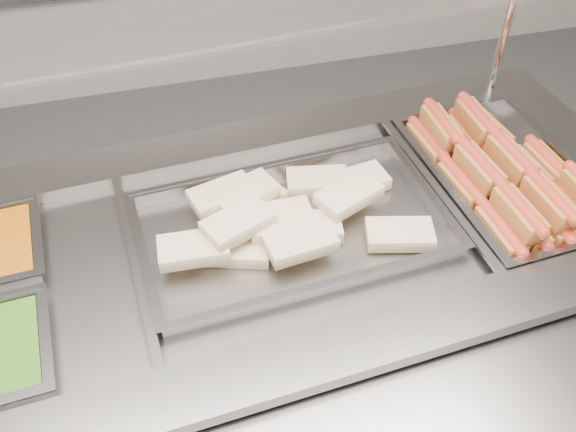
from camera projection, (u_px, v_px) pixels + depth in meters
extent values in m
cube|color=gray|center=(271.00, 346.00, 1.86)|extent=(1.94, 0.92, 0.91)
cube|color=gray|center=(323.00, 356.00, 1.28)|extent=(1.98, 0.27, 0.03)
cube|color=gray|center=(227.00, 143.00, 1.78)|extent=(1.98, 0.27, 0.03)
cube|color=black|center=(268.00, 266.00, 1.62)|extent=(1.74, 0.71, 0.02)
cube|color=gray|center=(436.00, 188.00, 1.63)|extent=(0.06, 0.60, 0.01)
cube|color=gray|center=(135.00, 261.00, 1.45)|extent=(0.06, 0.60, 0.01)
cylinder|color=silver|center=(508.00, 20.00, 1.79)|extent=(0.03, 0.03, 0.46)
cube|color=silver|center=(233.00, 31.00, 1.39)|extent=(1.75, 0.42, 0.09)
cube|color=brown|center=(500.00, 234.00, 1.53)|extent=(0.06, 0.16, 0.05)
cylinder|color=red|center=(502.00, 228.00, 1.52)|extent=(0.04, 0.17, 0.03)
cube|color=brown|center=(460.00, 187.00, 1.66)|extent=(0.07, 0.16, 0.05)
cylinder|color=red|center=(462.00, 180.00, 1.64)|extent=(0.05, 0.18, 0.03)
cube|color=brown|center=(427.00, 145.00, 1.78)|extent=(0.07, 0.16, 0.05)
cylinder|color=red|center=(428.00, 139.00, 1.77)|extent=(0.05, 0.18, 0.03)
cube|color=brown|center=(523.00, 229.00, 1.55)|extent=(0.06, 0.16, 0.05)
cylinder|color=red|center=(525.00, 222.00, 1.53)|extent=(0.04, 0.18, 0.03)
cube|color=brown|center=(482.00, 181.00, 1.68)|extent=(0.07, 0.16, 0.05)
cylinder|color=red|center=(484.00, 175.00, 1.66)|extent=(0.05, 0.18, 0.03)
cube|color=brown|center=(448.00, 141.00, 1.80)|extent=(0.06, 0.16, 0.05)
cylinder|color=red|center=(449.00, 134.00, 1.78)|extent=(0.04, 0.17, 0.03)
cube|color=brown|center=(546.00, 222.00, 1.57)|extent=(0.07, 0.16, 0.05)
cylinder|color=red|center=(549.00, 215.00, 1.55)|extent=(0.04, 0.18, 0.03)
cube|color=brown|center=(504.00, 176.00, 1.69)|extent=(0.07, 0.16, 0.05)
cylinder|color=red|center=(506.00, 169.00, 1.67)|extent=(0.05, 0.18, 0.03)
cube|color=brown|center=(468.00, 136.00, 1.82)|extent=(0.07, 0.16, 0.05)
cylinder|color=red|center=(470.00, 130.00, 1.80)|extent=(0.05, 0.18, 0.03)
cube|color=brown|center=(569.00, 216.00, 1.58)|extent=(0.06, 0.16, 0.05)
cylinder|color=red|center=(572.00, 209.00, 1.57)|extent=(0.04, 0.17, 0.03)
cube|color=brown|center=(526.00, 171.00, 1.71)|extent=(0.06, 0.16, 0.05)
cylinder|color=red|center=(528.00, 164.00, 1.69)|extent=(0.04, 0.18, 0.03)
cube|color=brown|center=(489.00, 132.00, 1.83)|extent=(0.07, 0.16, 0.05)
cylinder|color=red|center=(491.00, 125.00, 1.82)|extent=(0.05, 0.18, 0.03)
cube|color=brown|center=(547.00, 166.00, 1.72)|extent=(0.07, 0.16, 0.05)
cylinder|color=red|center=(549.00, 159.00, 1.71)|extent=(0.04, 0.18, 0.03)
cube|color=brown|center=(518.00, 215.00, 1.51)|extent=(0.06, 0.16, 0.05)
cylinder|color=red|center=(521.00, 207.00, 1.49)|extent=(0.04, 0.18, 0.03)
cube|color=brown|center=(479.00, 169.00, 1.63)|extent=(0.07, 0.16, 0.05)
cylinder|color=red|center=(481.00, 162.00, 1.61)|extent=(0.05, 0.18, 0.03)
cube|color=brown|center=(441.00, 128.00, 1.75)|extent=(0.06, 0.16, 0.05)
cylinder|color=red|center=(442.00, 121.00, 1.74)|extent=(0.03, 0.17, 0.03)
cube|color=brown|center=(549.00, 203.00, 1.54)|extent=(0.06, 0.16, 0.05)
cylinder|color=red|center=(551.00, 196.00, 1.52)|extent=(0.04, 0.18, 0.03)
cube|color=brown|center=(510.00, 159.00, 1.66)|extent=(0.07, 0.16, 0.05)
cylinder|color=red|center=(512.00, 152.00, 1.64)|extent=(0.04, 0.18, 0.03)
cube|color=brown|center=(476.00, 121.00, 1.78)|extent=(0.06, 0.16, 0.05)
cylinder|color=red|center=(478.00, 114.00, 1.76)|extent=(0.04, 0.17, 0.03)
cube|color=beige|center=(280.00, 217.00, 1.56)|extent=(0.16, 0.09, 0.03)
cube|color=beige|center=(308.00, 228.00, 1.53)|extent=(0.17, 0.11, 0.03)
cube|color=beige|center=(247.00, 216.00, 1.57)|extent=(0.18, 0.14, 0.03)
cube|color=beige|center=(254.00, 202.00, 1.61)|extent=(0.18, 0.16, 0.03)
cube|color=beige|center=(400.00, 234.00, 1.52)|extent=(0.17, 0.13, 0.03)
cube|color=beige|center=(357.00, 182.00, 1.66)|extent=(0.17, 0.11, 0.03)
cube|color=beige|center=(317.00, 181.00, 1.67)|extent=(0.17, 0.12, 0.03)
cube|color=beige|center=(236.00, 250.00, 1.49)|extent=(0.18, 0.13, 0.03)
cube|color=beige|center=(287.00, 228.00, 1.50)|extent=(0.18, 0.13, 0.03)
cube|color=beige|center=(301.00, 242.00, 1.45)|extent=(0.17, 0.11, 0.03)
cube|color=beige|center=(222.00, 195.00, 1.57)|extent=(0.18, 0.13, 0.03)
cube|color=beige|center=(349.00, 195.00, 1.57)|extent=(0.18, 0.14, 0.03)
cube|color=beige|center=(193.00, 249.00, 1.44)|extent=(0.16, 0.10, 0.03)
cube|color=beige|center=(244.00, 193.00, 1.58)|extent=(0.18, 0.14, 0.03)
cube|color=beige|center=(238.00, 223.00, 1.46)|extent=(0.18, 0.14, 0.03)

